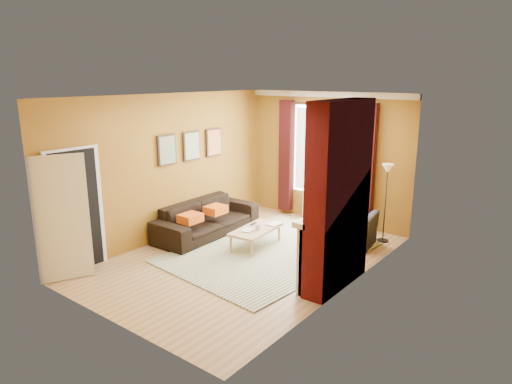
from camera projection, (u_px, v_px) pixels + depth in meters
ground at (247, 258)px, 8.03m from camera, size 5.50×5.50×0.00m
room_walls at (287, 184)px, 7.52m from camera, size 3.82×5.54×2.83m
striped_rug at (270, 252)px, 8.28m from camera, size 2.92×3.82×0.02m
sofa at (207, 218)px, 9.15m from camera, size 0.95×2.33×0.68m
armchair at (346, 229)px, 8.57m from camera, size 1.11×1.00×0.65m
coffee_table at (256, 230)px, 8.47m from camera, size 0.65×1.15×0.37m
wicker_stool at (344, 221)px, 9.31m from camera, size 0.42×0.42×0.47m
floor_lamp at (387, 181)px, 8.55m from camera, size 0.24×0.24×1.52m
book_a at (243, 230)px, 8.36m from camera, size 0.22×0.26×0.02m
book_b at (270, 223)px, 8.74m from camera, size 0.22×0.29×0.02m
mug at (258, 227)px, 8.35m from camera, size 0.12×0.12×0.10m
tv_remote at (253, 224)px, 8.69m from camera, size 0.09×0.18×0.02m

